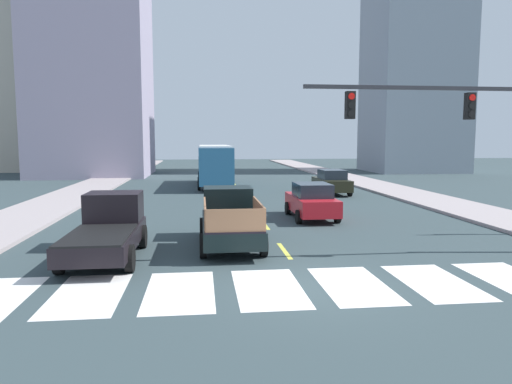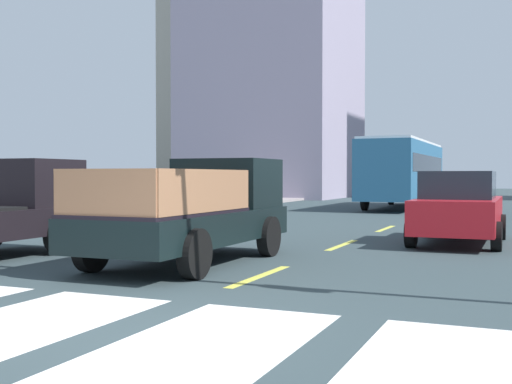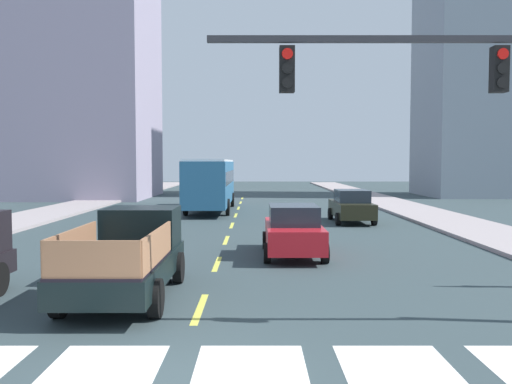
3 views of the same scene
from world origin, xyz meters
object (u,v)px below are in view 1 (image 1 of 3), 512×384
object	(u,v)px
city_bus	(214,162)
traffic_signal_gantry	(504,126)
sedan_near_right	(332,182)
pickup_dark	(108,228)
pickup_stakebed	(230,219)
sedan_mid	(312,201)

from	to	relation	value
city_bus	traffic_signal_gantry	xyz separation A→B (m)	(8.60, -24.26, 2.28)
city_bus	sedan_near_right	distance (m)	10.35
pickup_dark	sedan_near_right	world-z (taller)	pickup_dark
sedan_near_right	traffic_signal_gantry	bearing A→B (deg)	-90.04
pickup_dark	city_bus	bearing A→B (deg)	78.76
pickup_stakebed	city_bus	bearing A→B (deg)	87.99
sedan_mid	sedan_near_right	bearing A→B (deg)	68.48
pickup_stakebed	traffic_signal_gantry	size ratio (longest dim) A/B	0.53
pickup_stakebed	sedan_mid	bearing A→B (deg)	48.44
sedan_near_right	sedan_mid	xyz separation A→B (m)	(-3.75, -9.89, 0.00)
pickup_stakebed	sedan_mid	world-z (taller)	pickup_stakebed
pickup_dark	sedan_mid	distance (m)	10.51
pickup_dark	pickup_stakebed	bearing A→B (deg)	17.14
city_bus	traffic_signal_gantry	distance (m)	25.84
pickup_stakebed	sedan_near_right	world-z (taller)	pickup_stakebed
sedan_near_right	sedan_mid	bearing A→B (deg)	-112.99
pickup_dark	traffic_signal_gantry	world-z (taller)	traffic_signal_gantry
sedan_near_right	traffic_signal_gantry	distance (m)	18.03
sedan_near_right	traffic_signal_gantry	xyz separation A→B (m)	(0.68, -17.70, 3.37)
pickup_dark	traffic_signal_gantry	bearing A→B (deg)	-7.11
pickup_dark	city_bus	xyz separation A→B (m)	(4.13, 22.90, 1.03)
pickup_dark	sedan_near_right	xyz separation A→B (m)	(12.06, 16.34, -0.06)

